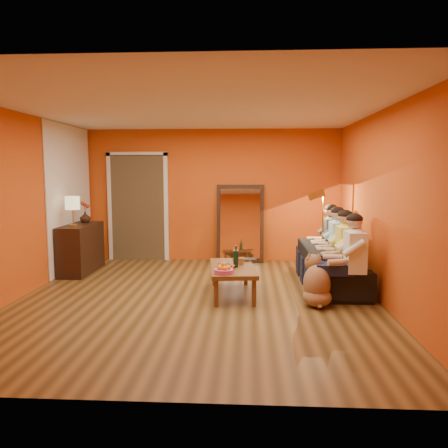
# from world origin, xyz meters

# --- Properties ---
(room_shell) EXTENTS (5.00, 5.50, 2.60)m
(room_shell) POSITION_xyz_m (0.00, 0.37, 1.30)
(room_shell) COLOR brown
(room_shell) RESTS_ON ground
(white_accent) EXTENTS (0.02, 1.90, 2.58)m
(white_accent) POSITION_xyz_m (-2.48, 1.75, 1.30)
(white_accent) COLOR white
(white_accent) RESTS_ON wall_left
(doorway_recess) EXTENTS (1.06, 0.30, 2.10)m
(doorway_recess) POSITION_xyz_m (-1.50, 2.83, 1.05)
(doorway_recess) COLOR #3F2D19
(doorway_recess) RESTS_ON floor
(door_jamb_left) EXTENTS (0.08, 0.06, 2.20)m
(door_jamb_left) POSITION_xyz_m (-2.07, 2.71, 1.05)
(door_jamb_left) COLOR white
(door_jamb_left) RESTS_ON wall_back
(door_jamb_right) EXTENTS (0.08, 0.06, 2.20)m
(door_jamb_right) POSITION_xyz_m (-0.93, 2.71, 1.05)
(door_jamb_right) COLOR white
(door_jamb_right) RESTS_ON wall_back
(door_header) EXTENTS (1.22, 0.06, 0.08)m
(door_header) POSITION_xyz_m (-1.50, 2.71, 2.12)
(door_header) COLOR white
(door_header) RESTS_ON wall_back
(mirror_frame) EXTENTS (0.92, 0.27, 1.51)m
(mirror_frame) POSITION_xyz_m (0.55, 2.63, 0.76)
(mirror_frame) COLOR #321D10
(mirror_frame) RESTS_ON floor
(mirror_glass) EXTENTS (0.78, 0.21, 1.35)m
(mirror_glass) POSITION_xyz_m (0.55, 2.59, 0.76)
(mirror_glass) COLOR white
(mirror_glass) RESTS_ON mirror_frame
(sideboard) EXTENTS (0.44, 1.18, 0.85)m
(sideboard) POSITION_xyz_m (-2.24, 1.55, 0.42)
(sideboard) COLOR #321D10
(sideboard) RESTS_ON floor
(table_lamp) EXTENTS (0.24, 0.24, 0.51)m
(table_lamp) POSITION_xyz_m (-2.24, 1.25, 1.10)
(table_lamp) COLOR beige
(table_lamp) RESTS_ON sideboard
(sofa) EXTENTS (2.15, 0.84, 0.63)m
(sofa) POSITION_xyz_m (2.00, 0.91, 0.31)
(sofa) COLOR black
(sofa) RESTS_ON floor
(coffee_table) EXTENTS (0.74, 1.28, 0.42)m
(coffee_table) POSITION_xyz_m (0.49, 0.24, 0.21)
(coffee_table) COLOR brown
(coffee_table) RESTS_ON floor
(floor_lamp) EXTENTS (0.34, 0.29, 1.44)m
(floor_lamp) POSITION_xyz_m (2.00, 1.68, 0.72)
(floor_lamp) COLOR gold
(floor_lamp) RESTS_ON floor
(dog) EXTENTS (0.44, 0.63, 0.69)m
(dog) POSITION_xyz_m (1.62, -0.18, 0.35)
(dog) COLOR #8D5B3F
(dog) RESTS_ON floor
(person_far_left) EXTENTS (0.70, 0.44, 1.22)m
(person_far_left) POSITION_xyz_m (2.13, -0.09, 0.61)
(person_far_left) COLOR silver
(person_far_left) RESTS_ON sofa
(person_mid_left) EXTENTS (0.70, 0.44, 1.22)m
(person_mid_left) POSITION_xyz_m (2.13, 0.46, 0.61)
(person_mid_left) COLOR #EDE84F
(person_mid_left) RESTS_ON sofa
(person_mid_right) EXTENTS (0.70, 0.44, 1.22)m
(person_mid_right) POSITION_xyz_m (2.13, 1.01, 0.61)
(person_mid_right) COLOR #98D0EB
(person_mid_right) RESTS_ON sofa
(person_far_right) EXTENTS (0.70, 0.44, 1.22)m
(person_far_right) POSITION_xyz_m (2.13, 1.56, 0.61)
(person_far_right) COLOR #37373D
(person_far_right) RESTS_ON sofa
(fruit_bowl) EXTENTS (0.26, 0.26, 0.16)m
(fruit_bowl) POSITION_xyz_m (0.39, -0.21, 0.50)
(fruit_bowl) COLOR #DB4D97
(fruit_bowl) RESTS_ON coffee_table
(wine_bottle) EXTENTS (0.07, 0.07, 0.31)m
(wine_bottle) POSITION_xyz_m (0.54, 0.19, 0.58)
(wine_bottle) COLOR black
(wine_bottle) RESTS_ON coffee_table
(tumbler) EXTENTS (0.13, 0.13, 0.10)m
(tumbler) POSITION_xyz_m (0.61, 0.36, 0.47)
(tumbler) COLOR #B27F3F
(tumbler) RESTS_ON coffee_table
(laptop) EXTENTS (0.41, 0.32, 0.03)m
(laptop) POSITION_xyz_m (0.67, 0.59, 0.43)
(laptop) COLOR black
(laptop) RESTS_ON coffee_table
(book_lower) EXTENTS (0.25, 0.28, 0.02)m
(book_lower) POSITION_xyz_m (0.31, 0.04, 0.43)
(book_lower) COLOR #321D10
(book_lower) RESTS_ON coffee_table
(book_mid) EXTENTS (0.24, 0.30, 0.02)m
(book_mid) POSITION_xyz_m (0.32, 0.05, 0.45)
(book_mid) COLOR #A42A12
(book_mid) RESTS_ON book_lower
(book_upper) EXTENTS (0.21, 0.25, 0.02)m
(book_upper) POSITION_xyz_m (0.31, 0.03, 0.47)
(book_upper) COLOR black
(book_upper) RESTS_ON book_mid
(vase) EXTENTS (0.19, 0.19, 0.20)m
(vase) POSITION_xyz_m (-2.24, 1.80, 0.95)
(vase) COLOR #321D10
(vase) RESTS_ON sideboard
(flowers) EXTENTS (0.17, 0.17, 0.39)m
(flowers) POSITION_xyz_m (-2.24, 1.80, 1.17)
(flowers) COLOR #A42A12
(flowers) RESTS_ON vase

